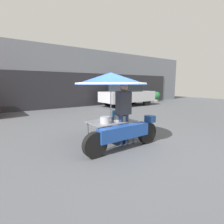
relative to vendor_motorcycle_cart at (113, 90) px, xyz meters
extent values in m
plane|color=#4C4F54|center=(0.15, -0.42, -1.47)|extent=(36.00, 36.00, 0.00)
cube|color=gray|center=(0.15, 8.85, 0.58)|extent=(28.00, 2.00, 4.11)
cube|color=#28282D|center=(0.15, 7.82, -0.27)|extent=(23.80, 0.06, 2.40)
cylinder|color=black|center=(0.82, -0.48, -1.18)|extent=(0.58, 0.14, 0.58)
cylinder|color=black|center=(-0.83, -0.48, -1.18)|extent=(0.58, 0.14, 0.58)
cube|color=#1E479E|center=(-0.01, -0.48, -1.02)|extent=(1.45, 0.24, 0.32)
cube|color=#234C93|center=(0.91, -0.48, -0.80)|extent=(0.20, 0.24, 0.18)
cylinder|color=black|center=(-0.01, 0.31, -1.21)|extent=(0.52, 0.14, 0.52)
cylinder|color=#515156|center=(0.51, -0.27, -1.17)|extent=(0.03, 0.03, 0.61)
cylinder|color=#515156|center=(0.51, 0.41, -1.17)|extent=(0.03, 0.03, 0.61)
cylinder|color=#515156|center=(-0.52, -0.27, -1.17)|extent=(0.03, 0.03, 0.61)
cylinder|color=#515156|center=(-0.52, 0.41, -1.17)|extent=(0.03, 0.03, 0.61)
cube|color=gray|center=(-0.01, 0.07, -0.85)|extent=(1.22, 0.81, 0.02)
cylinder|color=#B2B2B7|center=(-0.01, 0.07, -0.36)|extent=(0.03, 0.03, 0.97)
cone|color=blue|center=(-0.01, 0.07, 0.28)|extent=(1.89, 1.89, 0.31)
torus|color=white|center=(-0.01, 0.07, 0.15)|extent=(1.84, 1.84, 0.05)
cylinder|color=#B7B7BC|center=(-0.28, -0.07, -0.75)|extent=(0.26, 0.26, 0.17)
cylinder|color=#939399|center=(0.21, -0.05, -0.77)|extent=(0.33, 0.33, 0.15)
cylinder|color=#B7B7BC|center=(-0.07, 0.23, -0.79)|extent=(0.32, 0.32, 0.09)
cylinder|color=#1E6BB2|center=(0.33, 0.29, -0.73)|extent=(0.21, 0.21, 0.22)
cylinder|color=navy|center=(0.15, -0.16, -1.06)|extent=(0.14, 0.14, 0.82)
cylinder|color=navy|center=(0.33, -0.16, -1.06)|extent=(0.14, 0.14, 0.82)
cube|color=#38383D|center=(0.24, -0.16, -0.35)|extent=(0.38, 0.22, 0.61)
sphere|color=tan|center=(0.24, -0.16, 0.07)|extent=(0.22, 0.22, 0.22)
cylinder|color=black|center=(7.21, 5.48, -1.14)|extent=(0.67, 0.20, 0.67)
cylinder|color=black|center=(7.21, 6.98, -1.14)|extent=(0.67, 0.20, 0.67)
cylinder|color=black|center=(4.65, 5.48, -1.14)|extent=(0.67, 0.20, 0.67)
cylinder|color=black|center=(4.65, 6.98, -1.14)|extent=(0.67, 0.20, 0.67)
cube|color=silver|center=(5.93, 6.23, -0.77)|extent=(4.13, 1.76, 0.74)
cube|color=#1E2328|center=(5.72, 6.23, -0.12)|extent=(1.98, 1.55, 0.56)
cylinder|color=gray|center=(10.41, 7.26, -1.37)|extent=(0.38, 0.38, 0.20)
sphere|color=#1E5B2D|center=(10.41, 7.26, -0.94)|extent=(0.77, 0.77, 0.77)
camera|label=1|loc=(-2.67, -3.67, 0.14)|focal=28.00mm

